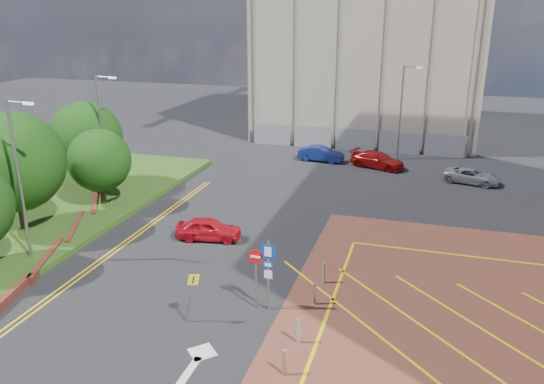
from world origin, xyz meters
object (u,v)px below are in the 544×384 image
at_px(tree_b, 14,162).
at_px(car_red_left, 209,229).
at_px(car_red_back, 377,160).
at_px(car_silver_back, 471,176).
at_px(sign_cluster, 264,268).
at_px(lamp_left_near, 19,174).
at_px(lamp_back, 402,109).
at_px(car_blue_back, 321,154).
at_px(tree_c, 99,160).
at_px(lamp_left_far, 103,130).
at_px(tree_d, 86,137).
at_px(warning_sign, 191,292).

height_order(tree_b, car_red_left, tree_b).
relative_size(car_red_back, car_silver_back, 1.12).
bearing_deg(sign_cluster, lamp_left_near, 175.44).
distance_m(lamp_back, sign_cluster, 27.38).
bearing_deg(car_blue_back, sign_cluster, -169.73).
bearing_deg(sign_cluster, tree_c, 146.84).
height_order(lamp_left_far, car_red_left, lamp_left_far).
relative_size(sign_cluster, car_red_left, 0.88).
distance_m(lamp_back, car_silver_back, 8.83).
bearing_deg(car_red_left, tree_d, 53.70).
distance_m(tree_d, sign_cluster, 20.74).
relative_size(car_red_left, car_red_back, 0.81).
bearing_deg(warning_sign, car_silver_back, 62.76).
height_order(tree_d, lamp_left_near, lamp_left_near).
relative_size(sign_cluster, car_blue_back, 0.83).
bearing_deg(sign_cluster, tree_b, 165.74).
xyz_separation_m(lamp_left_near, car_red_left, (7.53, 5.21, -4.04)).
bearing_deg(lamp_back, car_red_back, -113.80).
xyz_separation_m(tree_c, lamp_left_far, (-0.92, 2.00, 1.47)).
xyz_separation_m(tree_c, car_blue_back, (11.27, 15.37, -2.56)).
bearing_deg(warning_sign, tree_c, 136.20).
bearing_deg(warning_sign, tree_b, 156.29).
distance_m(car_red_left, car_silver_back, 21.17).
height_order(lamp_left_near, sign_cluster, lamp_left_near).
height_order(lamp_left_far, car_red_back, lamp_left_far).
bearing_deg(car_silver_back, car_blue_back, 89.69).
height_order(tree_d, car_red_left, tree_d).
bearing_deg(car_blue_back, car_silver_back, -99.26).
bearing_deg(car_blue_back, tree_b, 151.26).
xyz_separation_m(tree_b, sign_cluster, (15.80, -4.02, -2.28)).
height_order(tree_c, car_silver_back, tree_c).
bearing_deg(car_red_left, tree_c, 62.24).
relative_size(lamp_left_near, car_red_left, 2.19).
relative_size(lamp_left_near, car_red_back, 1.77).
bearing_deg(lamp_left_far, tree_b, -98.77).
bearing_deg(lamp_back, tree_c, -134.32).
xyz_separation_m(lamp_left_near, sign_cluster, (12.72, -1.02, -2.71)).
xyz_separation_m(tree_c, car_red_left, (8.61, -2.79, -2.57)).
relative_size(tree_c, car_silver_back, 1.21).
bearing_deg(tree_b, car_red_left, 11.76).
xyz_separation_m(lamp_left_near, warning_sign, (10.23, -2.85, -3.23)).
bearing_deg(tree_c, lamp_left_far, 114.71).
relative_size(tree_b, car_blue_back, 1.75).
relative_size(lamp_left_far, car_red_back, 1.77).
relative_size(tree_b, lamp_left_far, 0.84).
relative_size(sign_cluster, car_red_back, 0.71).
height_order(tree_c, warning_sign, tree_c).
bearing_deg(car_silver_back, lamp_back, 59.19).
bearing_deg(car_blue_back, tree_d, 135.26).
distance_m(tree_c, tree_d, 4.30).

